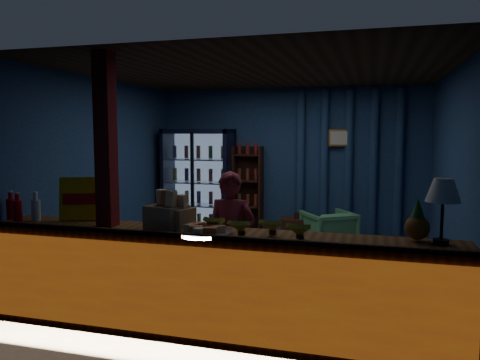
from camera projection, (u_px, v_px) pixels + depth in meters
The scene contains 19 objects.
ground at pixel (260, 273), 6.13m from camera, with size 4.60×4.60×0.00m, color #515154.
room_walls at pixel (260, 154), 5.97m from camera, with size 4.60×4.60×4.60m.
counter at pixel (211, 283), 4.26m from camera, with size 4.40×0.57×0.99m.
support_post at pixel (107, 190), 4.47m from camera, with size 0.16×0.16×2.60m, color maroon.
beverage_cooler at pixel (200, 184), 8.29m from camera, with size 1.20×0.62×1.90m.
bottle_shelf at pixel (248, 192), 8.21m from camera, with size 0.50×0.28×1.60m.
curtain_folds at pixel (348, 165), 7.77m from camera, with size 1.74×0.14×2.50m.
framed_picture at pixel (340, 138), 7.73m from camera, with size 0.36×0.04×0.28m.
shopkeeper at pixel (231, 241), 4.85m from camera, with size 0.53×0.35×1.45m, color maroon.
green_chair at pixel (328, 231), 7.21m from camera, with size 0.69×0.71×0.64m, color #5AB574.
side_table at pixel (297, 233), 7.52m from camera, with size 0.58×0.47×0.57m.
yellow_sign at pixel (87, 199), 4.79m from camera, with size 0.55×0.31×0.44m.
soda_bottles at pixel (21, 209), 4.77m from camera, with size 0.40×0.17×0.30m.
snack_box_left at pixel (166, 215), 4.34m from camera, with size 0.41×0.37×0.36m.
snack_box_centre at pixel (175, 217), 4.34m from camera, with size 0.36×0.32×0.33m.
pastry_tray at pixel (205, 231), 4.14m from camera, with size 0.51×0.51×0.08m.
banana_bunches at pixel (256, 226), 4.09m from camera, with size 1.00×0.29×0.16m.
table_lamp at pixel (443, 193), 3.72m from camera, with size 0.27×0.27×0.53m.
pineapple at pixel (417, 224), 3.86m from camera, with size 0.20×0.20×0.35m.
Camera 1 is at (1.38, -5.82, 1.85)m, focal length 35.00 mm.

